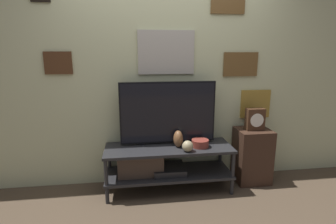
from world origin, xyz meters
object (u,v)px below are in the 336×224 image
television (168,113)px  vase_urn_stoneware (178,139)px  vase_round_glass (188,146)px  vase_wide_bowl (200,143)px  mantel_clock (255,119)px

television → vase_urn_stoneware: (0.10, -0.12, -0.27)m
television → vase_round_glass: bearing=-57.2°
vase_wide_bowl → vase_round_glass: vase_round_glass is taller
vase_wide_bowl → mantel_clock: mantel_clock is taller
vase_urn_stoneware → mantel_clock: (0.92, 0.07, 0.18)m
mantel_clock → vase_urn_stoneware: bearing=-175.8°
television → vase_urn_stoneware: television is taller
television → vase_wide_bowl: bearing=-23.4°
television → mantel_clock: (1.02, -0.05, -0.10)m
vase_urn_stoneware → vase_round_glass: vase_urn_stoneware is taller
vase_wide_bowl → vase_urn_stoneware: (-0.24, 0.03, 0.05)m
mantel_clock → vase_round_glass: bearing=-165.3°
vase_urn_stoneware → vase_wide_bowl: bearing=-7.5°
vase_round_glass → vase_wide_bowl: bearing=36.1°
vase_wide_bowl → vase_urn_stoneware: vase_urn_stoneware is taller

